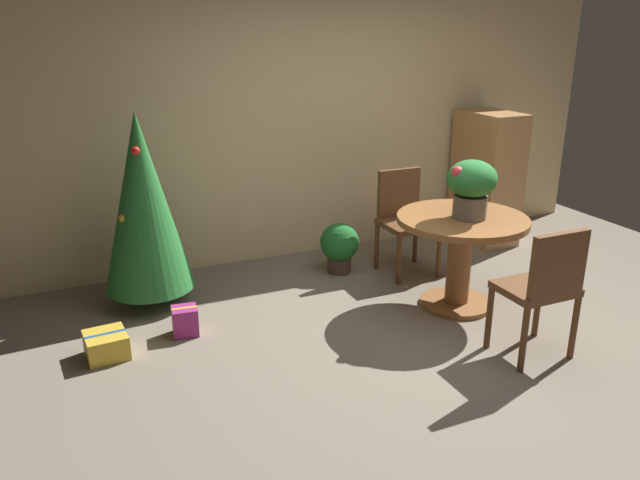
# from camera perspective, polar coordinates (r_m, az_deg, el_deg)

# --- Properties ---
(ground_plane) EXTENTS (6.60, 6.60, 0.00)m
(ground_plane) POSITION_cam_1_polar(r_m,az_deg,el_deg) (4.60, 12.10, -9.19)
(ground_plane) COLOR #756B5B
(back_wall_panel) EXTENTS (6.00, 0.10, 2.60)m
(back_wall_panel) POSITION_cam_1_polar(r_m,az_deg,el_deg) (6.01, 0.53, 11.13)
(back_wall_panel) COLOR beige
(back_wall_panel) RESTS_ON ground_plane
(round_dining_table) EXTENTS (1.01, 1.01, 0.75)m
(round_dining_table) POSITION_cam_1_polar(r_m,az_deg,el_deg) (4.98, 12.76, -0.37)
(round_dining_table) COLOR brown
(round_dining_table) RESTS_ON ground_plane
(flower_vase) EXTENTS (0.38, 0.38, 0.45)m
(flower_vase) POSITION_cam_1_polar(r_m,az_deg,el_deg) (4.81, 13.71, 4.93)
(flower_vase) COLOR #665B51
(flower_vase) RESTS_ON round_dining_table
(wooden_chair_far) EXTENTS (0.46, 0.43, 0.92)m
(wooden_chair_far) POSITION_cam_1_polar(r_m,az_deg,el_deg) (5.63, 7.74, 2.26)
(wooden_chair_far) COLOR brown
(wooden_chair_far) RESTS_ON ground_plane
(wooden_chair_near) EXTENTS (0.47, 0.39, 0.93)m
(wooden_chair_near) POSITION_cam_1_polar(r_m,az_deg,el_deg) (4.34, 19.83, -3.87)
(wooden_chair_near) COLOR brown
(wooden_chair_near) RESTS_ON ground_plane
(holiday_tree) EXTENTS (0.70, 0.70, 1.55)m
(holiday_tree) POSITION_cam_1_polar(r_m,az_deg,el_deg) (5.01, -15.91, 3.32)
(holiday_tree) COLOR brown
(holiday_tree) RESTS_ON ground_plane
(gift_box_gold) EXTENTS (0.29, 0.30, 0.17)m
(gift_box_gold) POSITION_cam_1_polar(r_m,az_deg,el_deg) (4.54, -18.99, -9.09)
(gift_box_gold) COLOR gold
(gift_box_gold) RESTS_ON ground_plane
(gift_box_purple) EXTENTS (0.20, 0.19, 0.21)m
(gift_box_purple) POSITION_cam_1_polar(r_m,az_deg,el_deg) (4.67, -12.26, -7.27)
(gift_box_purple) COLOR #9E287A
(gift_box_purple) RESTS_ON ground_plane
(wooden_cabinet) EXTENTS (0.44, 0.70, 1.33)m
(wooden_cabinet) POSITION_cam_1_polar(r_m,az_deg,el_deg) (6.58, 15.00, 5.55)
(wooden_cabinet) COLOR #B27F4C
(wooden_cabinet) RESTS_ON ground_plane
(potted_plant) EXTENTS (0.35, 0.35, 0.46)m
(potted_plant) POSITION_cam_1_polar(r_m,az_deg,el_deg) (5.61, 1.80, -0.49)
(potted_plant) COLOR #4C382D
(potted_plant) RESTS_ON ground_plane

